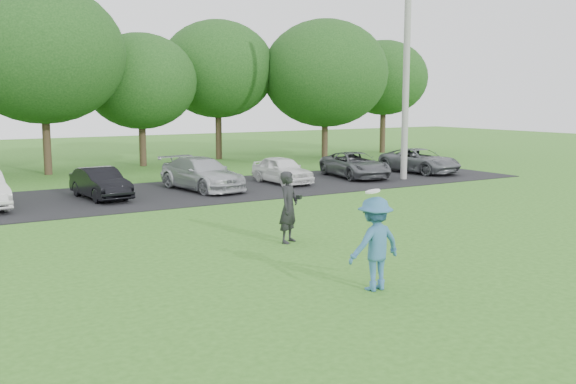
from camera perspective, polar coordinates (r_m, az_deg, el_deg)
name	(u,v)px	position (r m, az deg, el deg)	size (l,w,h in m)	color
ground	(381,281)	(12.68, 8.31, -7.80)	(100.00, 100.00, 0.00)	#31661D
parking_lot	(153,194)	(23.94, -11.88, -0.22)	(32.00, 6.50, 0.03)	black
utility_pole	(407,53)	(28.12, 10.51, 12.05)	(0.28, 0.28, 10.78)	gray
frisbee_player	(375,244)	(11.89, 7.73, -4.57)	(1.14, 0.69, 1.90)	#32658F
camera_bystander	(289,207)	(15.60, 0.07, -1.35)	(0.77, 0.70, 1.76)	black
parked_cars	(170,177)	(24.08, -10.43, 1.29)	(28.29, 4.80, 1.23)	black
tree_row	(113,69)	(33.47, -15.33, 10.46)	(42.39, 9.85, 8.64)	#38281C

